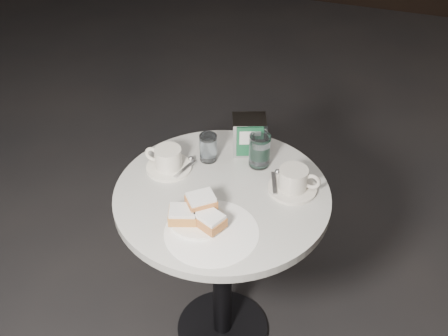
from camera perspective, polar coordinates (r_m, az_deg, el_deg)
ground at (r=2.36m, az=-0.16°, el=-16.22°), size 7.00×7.00×0.00m
cafe_table at (r=1.94m, az=-0.19°, el=-6.89°), size 0.70×0.70×0.74m
sugar_spill at (r=1.67m, az=-1.26°, el=-6.53°), size 0.34×0.34×0.00m
beignet_plate at (r=1.69m, az=-2.67°, el=-4.74°), size 0.19×0.17×0.08m
coffee_cup_left at (r=1.89m, az=-5.70°, el=0.80°), size 0.17×0.16×0.08m
coffee_cup_right at (r=1.81m, az=7.08°, el=-1.33°), size 0.17×0.17×0.08m
water_glass_left at (r=1.91m, az=-1.61°, el=2.05°), size 0.06×0.06×0.10m
water_glass_right at (r=1.89m, az=3.63°, el=1.76°), size 0.09×0.09×0.12m
napkin_dispenser at (r=1.94m, az=2.56°, el=3.36°), size 0.14×0.13×0.13m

